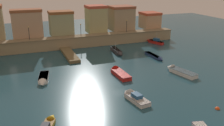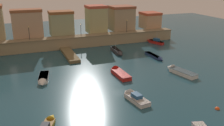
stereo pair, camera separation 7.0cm
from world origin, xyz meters
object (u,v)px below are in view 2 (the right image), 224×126
at_px(moored_boat_4, 155,57).
at_px(moored_boat_8, 47,126).
at_px(mooring_buoy_0, 217,109).
at_px(moored_boat_6, 43,79).
at_px(moored_boat_3, 155,41).
at_px(moored_boat_5, 133,97).
at_px(quay_lamp_0, 29,31).
at_px(quay_lamp_1, 81,28).
at_px(moored_boat_0, 179,71).
at_px(quay_lamp_2, 127,24).
at_px(moored_boat_7, 118,72).
at_px(moored_boat_2, 117,52).

xyz_separation_m(moored_boat_4, moored_boat_8, (-27.01, -20.32, 0.02)).
bearing_deg(mooring_buoy_0, moored_boat_6, 138.51).
distance_m(moored_boat_3, moored_boat_5, 35.53).
distance_m(quay_lamp_0, quay_lamp_1, 12.99).
relative_size(moored_boat_0, moored_boat_3, 1.21).
bearing_deg(moored_boat_0, moored_boat_5, 104.71).
height_order(quay_lamp_1, quay_lamp_2, quay_lamp_2).
bearing_deg(moored_boat_5, moored_boat_6, 36.32).
height_order(moored_boat_6, mooring_buoy_0, moored_boat_6).
bearing_deg(moored_boat_8, quay_lamp_0, 22.90).
distance_m(quay_lamp_0, mooring_buoy_0, 45.99).
height_order(moored_boat_0, moored_boat_8, moored_boat_0).
height_order(moored_boat_5, moored_boat_7, moored_boat_7).
bearing_deg(moored_boat_4, moored_boat_3, 148.90).
relative_size(moored_boat_0, moored_boat_5, 1.22).
bearing_deg(quay_lamp_2, quay_lamp_0, 180.00).
bearing_deg(moored_boat_4, quay_lamp_2, 178.73).
relative_size(moored_boat_4, moored_boat_6, 1.12).
distance_m(quay_lamp_1, moored_boat_0, 29.35).
distance_m(moored_boat_0, moored_boat_8, 28.08).
relative_size(moored_boat_3, moored_boat_7, 0.86).
bearing_deg(quay_lamp_0, mooring_buoy_0, -61.00).
xyz_separation_m(moored_boat_2, moored_boat_3, (13.59, 5.50, 0.11)).
distance_m(quay_lamp_2, moored_boat_8, 45.43).
bearing_deg(mooring_buoy_0, moored_boat_5, 143.80).
relative_size(moored_boat_5, moored_boat_6, 0.92).
relative_size(moored_boat_0, moored_boat_2, 1.03).
xyz_separation_m(moored_boat_0, moored_boat_3, (7.60, 22.22, 0.11)).
relative_size(quay_lamp_0, quay_lamp_1, 1.06).
bearing_deg(moored_boat_5, moored_boat_2, -24.98).
height_order(moored_boat_7, mooring_buoy_0, moored_boat_7).
xyz_separation_m(quay_lamp_0, quay_lamp_1, (12.99, -0.00, -0.11)).
bearing_deg(moored_boat_2, quay_lamp_2, 148.30).
xyz_separation_m(moored_boat_3, moored_boat_6, (-32.45, -17.00, -0.14)).
distance_m(moored_boat_0, moored_boat_6, 25.39).
xyz_separation_m(quay_lamp_0, moored_boat_4, (26.30, -15.94, -4.93)).
distance_m(moored_boat_7, mooring_buoy_0, 19.06).
bearing_deg(quay_lamp_1, moored_boat_8, -110.69).
bearing_deg(moored_boat_7, moored_boat_3, -46.70).
xyz_separation_m(quay_lamp_1, moored_boat_8, (-13.70, -36.27, -4.79)).
bearing_deg(quay_lamp_1, moored_boat_7, -86.55).
distance_m(quay_lamp_1, moored_boat_8, 39.06).
bearing_deg(moored_boat_3, moored_boat_2, 92.60).
distance_m(moored_boat_6, moored_boat_7, 13.81).
bearing_deg(moored_boat_2, moored_boat_4, 49.93).
distance_m(moored_boat_2, moored_boat_4, 9.42).
bearing_deg(moored_boat_0, moored_boat_7, 59.33).
xyz_separation_m(quay_lamp_1, mooring_buoy_0, (9.17, -39.96, -5.10)).
relative_size(quay_lamp_0, moored_boat_3, 0.56).
bearing_deg(quay_lamp_1, moored_boat_3, -11.07).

